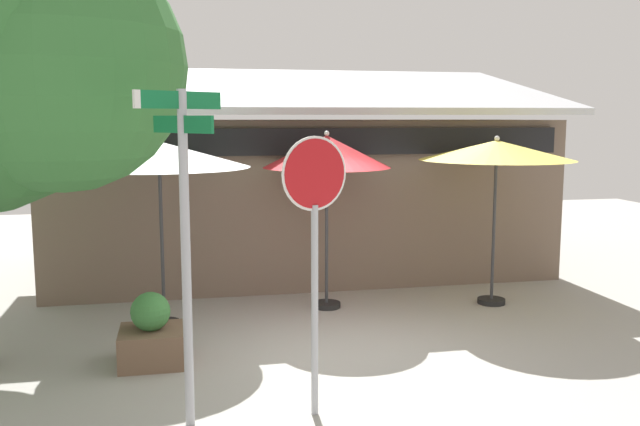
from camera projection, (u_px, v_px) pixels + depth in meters
The scene contains 8 objects.
ground_plane at pixel (329, 352), 8.90m from camera, with size 28.00×28.00×0.10m, color #9E9B93.
cafe_building at pixel (297, 189), 13.47m from camera, with size 9.57×4.72×4.02m.
street_sign_post at pixel (185, 225), 6.40m from camera, with size 0.79×0.74×3.22m.
stop_sign at pixel (315, 226), 6.65m from camera, with size 0.68×0.27×2.79m.
patio_umbrella_ivory_left at pixel (159, 156), 9.47m from camera, with size 2.52×2.52×2.71m.
patio_umbrella_crimson_center at pixel (327, 153), 10.46m from camera, with size 1.96×1.96×2.76m.
patio_umbrella_mustard_right at pixel (497, 152), 10.69m from camera, with size 2.41×2.41×2.68m.
sidewalk_planter at pixel (151, 336), 8.29m from camera, with size 0.76×0.76×0.88m.
Camera 1 is at (-1.86, -8.36, 2.96)m, focal length 38.53 mm.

